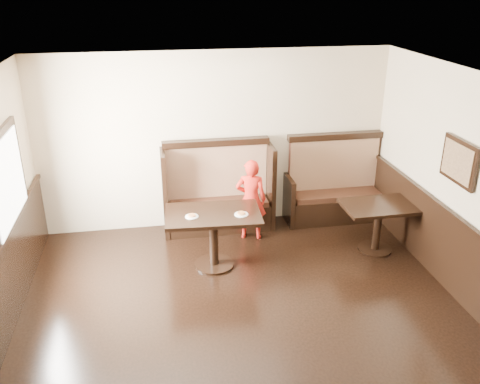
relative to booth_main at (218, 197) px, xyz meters
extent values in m
plane|color=black|center=(0.00, -3.30, -0.53)|extent=(7.00, 7.00, 0.00)
plane|color=beige|center=(0.00, 0.20, 0.87)|extent=(5.50, 0.00, 5.50)
plane|color=white|center=(0.00, -3.30, 2.27)|extent=(7.00, 7.00, 0.00)
cube|color=black|center=(-2.71, -1.40, 1.02)|extent=(0.05, 1.50, 1.20)
cube|color=white|center=(-2.69, -1.40, 1.02)|extent=(0.01, 1.30, 1.00)
cube|color=black|center=(2.71, -2.10, 1.17)|extent=(0.04, 0.70, 0.55)
cube|color=olive|center=(2.69, -2.10, 1.17)|extent=(0.01, 0.60, 0.45)
cube|color=black|center=(0.00, -0.08, -0.32)|extent=(1.60, 0.50, 0.42)
cube|color=#331B10|center=(0.00, -0.08, -0.07)|extent=(1.54, 0.46, 0.09)
cube|color=#46110E|center=(0.00, 0.13, 0.37)|extent=(1.60, 0.12, 0.92)
cube|color=black|center=(0.00, 0.13, 0.87)|extent=(1.68, 0.16, 0.10)
cube|color=black|center=(-0.84, 0.02, 0.15)|extent=(0.07, 0.72, 1.36)
cube|color=black|center=(0.84, 0.02, 0.15)|extent=(0.07, 0.72, 1.36)
cube|color=black|center=(1.95, -0.08, -0.32)|extent=(1.50, 0.50, 0.42)
cube|color=#331B10|center=(1.95, -0.08, -0.07)|extent=(1.44, 0.46, 0.09)
cube|color=#46110E|center=(1.95, 0.13, 0.37)|extent=(1.50, 0.12, 0.92)
cube|color=black|center=(1.95, 0.13, 0.87)|extent=(1.58, 0.16, 0.10)
cube|color=black|center=(1.16, 0.02, -0.13)|extent=(0.07, 0.72, 0.80)
cube|color=black|center=(2.74, 0.02, -0.13)|extent=(0.07, 0.72, 0.80)
cube|color=black|center=(-0.22, -1.19, 0.27)|extent=(1.34, 0.88, 0.05)
cylinder|color=black|center=(-0.22, -1.19, -0.14)|extent=(0.13, 0.13, 0.75)
cylinder|color=black|center=(-0.22, -1.19, -0.51)|extent=(0.56, 0.56, 0.03)
cube|color=black|center=(2.21, -1.17, 0.19)|extent=(1.08, 0.71, 0.05)
cylinder|color=black|center=(2.21, -1.17, -0.18)|extent=(0.12, 0.12, 0.68)
cylinder|color=black|center=(2.21, -1.17, -0.51)|extent=(0.50, 0.50, 0.03)
imported|color=red|center=(0.45, -0.45, 0.12)|extent=(0.53, 0.42, 1.29)
cylinder|color=white|center=(-0.52, -1.26, 0.30)|extent=(0.18, 0.18, 0.01)
cylinder|color=tan|center=(-0.52, -1.26, 0.31)|extent=(0.11, 0.11, 0.01)
cylinder|color=#EABA54|center=(-0.52, -1.26, 0.33)|extent=(0.09, 0.09, 0.01)
cylinder|color=white|center=(0.14, -1.31, 0.30)|extent=(0.19, 0.19, 0.01)
cylinder|color=tan|center=(0.14, -1.31, 0.32)|extent=(0.12, 0.12, 0.02)
cylinder|color=#EABA54|center=(0.14, -1.31, 0.33)|extent=(0.10, 0.10, 0.01)
camera|label=1|loc=(-0.95, -7.38, 3.27)|focal=38.00mm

